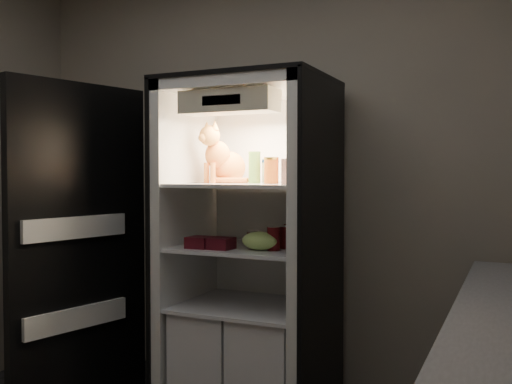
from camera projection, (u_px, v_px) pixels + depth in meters
room_shell at (81, 95)px, 1.97m from camera, size 3.60×3.60×3.60m
refrigerator at (251, 270)px, 3.25m from camera, size 0.90×0.72×1.88m
fridge_door at (80, 251)px, 3.18m from camera, size 0.26×0.86×1.85m
tabby_cat at (223, 160)px, 3.34m from camera, size 0.31×0.36×0.36m
parmesan_shaker at (255, 167)px, 3.20m from camera, size 0.07×0.07×0.18m
mayo_tub at (270, 171)px, 3.23m from camera, size 0.10×0.10×0.14m
salsa_jar at (271, 170)px, 3.14m from camera, size 0.08×0.08×0.15m
pepper_jar at (298, 166)px, 3.15m from camera, size 0.11×0.11×0.19m
cream_carton at (291, 172)px, 2.92m from camera, size 0.08×0.08×0.13m
soda_can_a at (290, 235)px, 3.17m from camera, size 0.07×0.07×0.13m
soda_can_b at (286, 237)px, 3.09m from camera, size 0.07×0.07×0.12m
soda_can_c at (273, 238)px, 3.01m from camera, size 0.07×0.07×0.13m
condiment_jar at (252, 238)px, 3.18m from camera, size 0.06×0.06×0.09m
grape_bag at (260, 241)px, 3.02m from camera, size 0.20×0.14×0.10m
berry_box_left at (200, 242)px, 3.10m from camera, size 0.12×0.12×0.06m
berry_box_right at (221, 243)px, 3.06m from camera, size 0.12×0.12×0.06m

